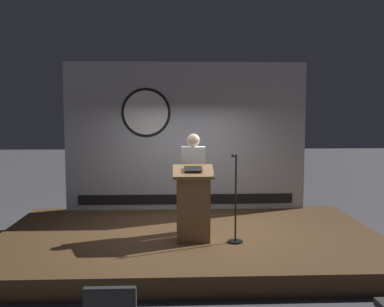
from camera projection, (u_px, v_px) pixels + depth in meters
name	position (u px, v px, depth m)	size (l,w,h in m)	color
ground_plane	(190.00, 250.00, 7.50)	(40.00, 40.00, 0.00)	#4C4C51
stage_platform	(190.00, 242.00, 7.48)	(6.40, 4.00, 0.30)	brown
banner_display	(185.00, 137.00, 9.16)	(4.98, 0.12, 3.06)	#B2B7C1
podium	(193.00, 204.00, 7.00)	(0.64, 0.49, 1.20)	olive
speaker_person	(193.00, 182.00, 7.45)	(0.40, 0.26, 1.68)	black
microphone_stand	(235.00, 212.00, 6.93)	(0.24, 0.47, 1.39)	black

